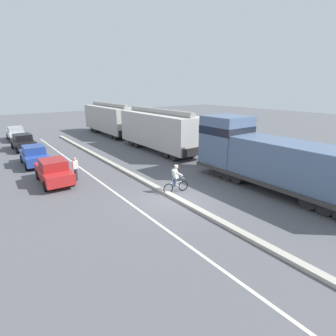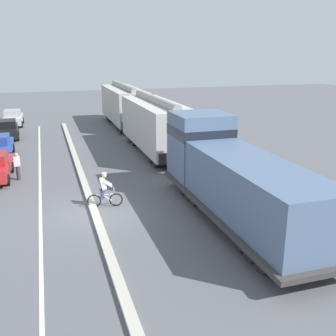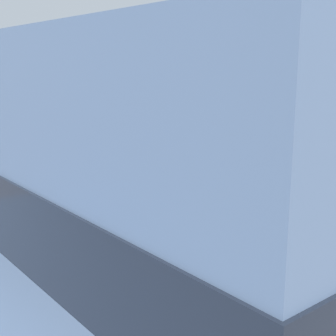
{
  "view_description": "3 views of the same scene",
  "coord_description": "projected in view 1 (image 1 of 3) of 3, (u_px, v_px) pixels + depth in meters",
  "views": [
    {
      "loc": [
        -8.5,
        -10.97,
        6.16
      ],
      "look_at": [
        1.14,
        2.21,
        1.08
      ],
      "focal_mm": 28.0,
      "sensor_mm": 36.0,
      "label": 1
    },
    {
      "loc": [
        -1.84,
        -17.16,
        7.28
      ],
      "look_at": [
        3.83,
        0.7,
        1.68
      ],
      "focal_mm": 42.0,
      "sensor_mm": 36.0,
      "label": 2
    },
    {
      "loc": [
        7.84,
        -0.55,
        4.05
      ],
      "look_at": [
        -3.69,
        8.67,
        0.78
      ],
      "focal_mm": 50.0,
      "sensor_mm": 36.0,
      "label": 3
    }
  ],
  "objects": [
    {
      "name": "parked_car_black",
      "position": [
        23.0,
        142.0,
        26.5
      ],
      "size": [
        1.98,
        4.27,
        1.62
      ],
      "color": "black",
      "rests_on": "ground"
    },
    {
      "name": "cyclist",
      "position": [
        176.0,
        180.0,
        15.72
      ],
      "size": [
        1.7,
        0.51,
        1.71
      ],
      "color": "black",
      "rests_on": "ground"
    },
    {
      "name": "lane_stripe",
      "position": [
        95.0,
        179.0,
        18.35
      ],
      "size": [
        0.14,
        36.0,
        0.01
      ],
      "primitive_type": "cube",
      "color": "silver",
      "rests_on": "ground"
    },
    {
      "name": "parked_car_silver",
      "position": [
        16.0,
        133.0,
        31.36
      ],
      "size": [
        1.87,
        4.22,
        1.62
      ],
      "color": "#B7BABF",
      "rests_on": "ground"
    },
    {
      "name": "ground_plane",
      "position": [
        175.0,
        199.0,
        15.08
      ],
      "size": [
        120.0,
        120.0,
        0.0
      ],
      "primitive_type": "plane",
      "color": "#56565B"
    },
    {
      "name": "parked_car_blue",
      "position": [
        34.0,
        155.0,
        21.34
      ],
      "size": [
        1.91,
        4.24,
        1.62
      ],
      "color": "#28479E",
      "rests_on": "ground"
    },
    {
      "name": "parked_car_red",
      "position": [
        54.0,
        171.0,
        17.33
      ],
      "size": [
        1.92,
        4.24,
        1.62
      ],
      "color": "red",
      "rests_on": "ground"
    },
    {
      "name": "locomotive",
      "position": [
        269.0,
        160.0,
        16.35
      ],
      "size": [
        3.1,
        11.61,
        4.2
      ],
      "color": "slate",
      "rests_on": "ground"
    },
    {
      "name": "median_curb",
      "position": [
        126.0,
        171.0,
        19.68
      ],
      "size": [
        0.36,
        36.0,
        0.16
      ],
      "primitive_type": "cube",
      "color": "#B2AD9E",
      "rests_on": "ground"
    },
    {
      "name": "hopper_car_lead",
      "position": [
        159.0,
        130.0,
        25.64
      ],
      "size": [
        2.9,
        10.6,
        4.18
      ],
      "color": "#B7B4AD",
      "rests_on": "ground"
    },
    {
      "name": "hopper_car_middle",
      "position": [
        110.0,
        119.0,
        34.59
      ],
      "size": [
        2.9,
        10.6,
        4.18
      ],
      "color": "#ADABA3",
      "rests_on": "ground"
    },
    {
      "name": "pedestrian_by_cars",
      "position": [
        76.0,
        169.0,
        17.74
      ],
      "size": [
        0.34,
        0.22,
        1.62
      ],
      "color": "#33333D",
      "rests_on": "ground"
    }
  ]
}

